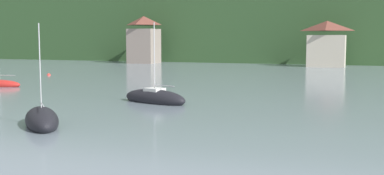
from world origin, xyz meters
name	(u,v)px	position (x,y,z in m)	size (l,w,h in m)	color
wooded_hillside	(249,24)	(-23.24, 156.54, 8.45)	(352.00, 64.91, 39.25)	#2D4C28
shore_building_west	(144,40)	(-33.21, 114.15, 4.27)	(5.23, 4.98, 8.80)	gray
shore_building_westcentral	(327,44)	(0.00, 114.11, 3.65)	(6.24, 4.90, 7.51)	#BCB29E
sailboat_far_1	(0,84)	(-26.79, 69.15, 0.21)	(4.40, 1.84, 6.12)	red
sailboat_mid_6	(42,120)	(-9.64, 53.12, 0.31)	(4.53, 4.76, 5.77)	black
sailboat_far_7	(155,98)	(-7.95, 63.70, 0.33)	(5.91, 3.54, 6.12)	black
mooring_buoy_near	(49,75)	(-31.29, 82.71, 0.00)	(0.47, 0.47, 0.47)	red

